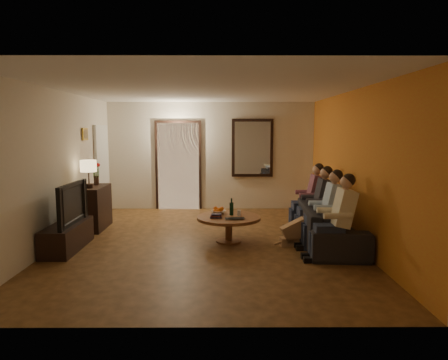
{
  "coord_description": "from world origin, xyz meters",
  "views": [
    {
      "loc": [
        0.27,
        -6.71,
        1.93
      ],
      "look_at": [
        0.3,
        0.3,
        1.05
      ],
      "focal_mm": 32.0,
      "sensor_mm": 36.0,
      "label": 1
    }
  ],
  "objects_px": {
    "dresser": "(94,208)",
    "table_lamp": "(89,174)",
    "tv": "(66,203)",
    "sofa": "(329,225)",
    "tv_stand": "(67,237)",
    "person_a": "(339,221)",
    "coffee_table": "(229,229)",
    "wine_bottle": "(232,206)",
    "laptop": "(235,219)",
    "bowl": "(218,212)",
    "person_b": "(328,213)",
    "dog": "(295,229)",
    "person_c": "(319,206)",
    "person_d": "(312,200)"
  },
  "relations": [
    {
      "from": "dresser",
      "to": "person_b",
      "type": "distance_m",
      "value": 4.46
    },
    {
      "from": "table_lamp",
      "to": "person_d",
      "type": "relative_size",
      "value": 0.45
    },
    {
      "from": "dog",
      "to": "wine_bottle",
      "type": "height_order",
      "value": "wine_bottle"
    },
    {
      "from": "person_d",
      "to": "laptop",
      "type": "xyz_separation_m",
      "value": [
        -1.51,
        -1.07,
        -0.14
      ]
    },
    {
      "from": "person_a",
      "to": "coffee_table",
      "type": "bearing_deg",
      "value": 147.83
    },
    {
      "from": "bowl",
      "to": "person_a",
      "type": "bearing_deg",
      "value": -34.56
    },
    {
      "from": "dresser",
      "to": "tv_stand",
      "type": "xyz_separation_m",
      "value": [
        0.0,
        -1.38,
        -0.21
      ]
    },
    {
      "from": "tv",
      "to": "sofa",
      "type": "bearing_deg",
      "value": -85.81
    },
    {
      "from": "dog",
      "to": "wine_bottle",
      "type": "bearing_deg",
      "value": 156.73
    },
    {
      "from": "sofa",
      "to": "person_a",
      "type": "bearing_deg",
      "value": 177.93
    },
    {
      "from": "dresser",
      "to": "table_lamp",
      "type": "relative_size",
      "value": 1.75
    },
    {
      "from": "bowl",
      "to": "sofa",
      "type": "bearing_deg",
      "value": -9.97
    },
    {
      "from": "dresser",
      "to": "dog",
      "type": "distance_m",
      "value": 3.92
    },
    {
      "from": "bowl",
      "to": "laptop",
      "type": "xyz_separation_m",
      "value": [
        0.28,
        -0.5,
        -0.02
      ]
    },
    {
      "from": "person_b",
      "to": "bowl",
      "type": "xyz_separation_m",
      "value": [
        -1.79,
        0.63,
        -0.12
      ]
    },
    {
      "from": "table_lamp",
      "to": "wine_bottle",
      "type": "relative_size",
      "value": 1.74
    },
    {
      "from": "person_b",
      "to": "person_c",
      "type": "relative_size",
      "value": 1.0
    },
    {
      "from": "laptop",
      "to": "person_c",
      "type": "bearing_deg",
      "value": 12.4
    },
    {
      "from": "person_a",
      "to": "dog",
      "type": "distance_m",
      "value": 0.98
    },
    {
      "from": "wine_bottle",
      "to": "person_a",
      "type": "bearing_deg",
      "value": -35.5
    },
    {
      "from": "dresser",
      "to": "tv",
      "type": "xyz_separation_m",
      "value": [
        0.0,
        -1.38,
        0.34
      ]
    },
    {
      "from": "person_a",
      "to": "table_lamp",
      "type": "bearing_deg",
      "value": 157.69
    },
    {
      "from": "dresser",
      "to": "sofa",
      "type": "xyz_separation_m",
      "value": [
        4.34,
        -1.06,
        -0.09
      ]
    },
    {
      "from": "table_lamp",
      "to": "sofa",
      "type": "relative_size",
      "value": 0.24
    },
    {
      "from": "coffee_table",
      "to": "person_d",
      "type": "bearing_deg",
      "value": 26.1
    },
    {
      "from": "person_b",
      "to": "bowl",
      "type": "distance_m",
      "value": 1.9
    },
    {
      "from": "sofa",
      "to": "person_b",
      "type": "relative_size",
      "value": 1.87
    },
    {
      "from": "dresser",
      "to": "tv_stand",
      "type": "height_order",
      "value": "dresser"
    },
    {
      "from": "tv_stand",
      "to": "person_c",
      "type": "distance_m",
      "value": 4.3
    },
    {
      "from": "dog",
      "to": "coffee_table",
      "type": "bearing_deg",
      "value": 162.31
    },
    {
      "from": "tv",
      "to": "person_c",
      "type": "relative_size",
      "value": 0.97
    },
    {
      "from": "coffee_table",
      "to": "laptop",
      "type": "relative_size",
      "value": 3.34
    },
    {
      "from": "person_b",
      "to": "person_d",
      "type": "relative_size",
      "value": 1.0
    },
    {
      "from": "bowl",
      "to": "laptop",
      "type": "bearing_deg",
      "value": -60.75
    },
    {
      "from": "tv",
      "to": "person_b",
      "type": "height_order",
      "value": "person_b"
    },
    {
      "from": "dresser",
      "to": "dog",
      "type": "height_order",
      "value": "dresser"
    },
    {
      "from": "table_lamp",
      "to": "dog",
      "type": "relative_size",
      "value": 0.96
    },
    {
      "from": "dresser",
      "to": "tv",
      "type": "relative_size",
      "value": 0.81
    },
    {
      "from": "dresser",
      "to": "coffee_table",
      "type": "distance_m",
      "value": 2.8
    },
    {
      "from": "tv_stand",
      "to": "wine_bottle",
      "type": "height_order",
      "value": "wine_bottle"
    },
    {
      "from": "tv_stand",
      "to": "laptop",
      "type": "distance_m",
      "value": 2.75
    },
    {
      "from": "bowl",
      "to": "wine_bottle",
      "type": "relative_size",
      "value": 0.84
    },
    {
      "from": "tv_stand",
      "to": "laptop",
      "type": "bearing_deg",
      "value": 3.13
    },
    {
      "from": "person_a",
      "to": "tv_stand",
      "type": "bearing_deg",
      "value": 172.18
    },
    {
      "from": "person_a",
      "to": "laptop",
      "type": "distance_m",
      "value": 1.68
    },
    {
      "from": "tv_stand",
      "to": "person_a",
      "type": "bearing_deg",
      "value": -7.82
    },
    {
      "from": "coffee_table",
      "to": "wine_bottle",
      "type": "relative_size",
      "value": 3.55
    },
    {
      "from": "tv_stand",
      "to": "person_b",
      "type": "relative_size",
      "value": 1.06
    },
    {
      "from": "laptop",
      "to": "tv",
      "type": "bearing_deg",
      "value": 178.29
    },
    {
      "from": "person_d",
      "to": "laptop",
      "type": "height_order",
      "value": "person_d"
    }
  ]
}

